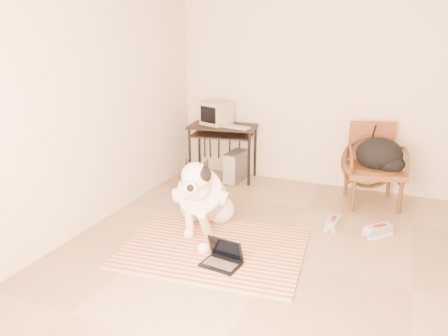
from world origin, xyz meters
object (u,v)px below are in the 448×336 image
Objects in this scene: computer_desk at (223,133)px; pc_tower at (235,166)px; laptop at (223,258)px; rattan_chair at (373,165)px; dog at (203,198)px; backpack at (381,156)px; crt_monitor at (216,113)px.

pc_tower is (0.21, -0.03, -0.45)m from computer_desk.
computer_desk is 0.49m from pc_tower.
rattan_chair is at bearing 62.50° from laptop.
dog reaches higher than backpack.
dog is 3.20× the size of laptop.
dog reaches higher than laptop.
crt_monitor is 0.78× the size of backpack.
backpack is at bearing -5.86° from computer_desk.
dog is 1.21× the size of computer_desk.
dog reaches higher than computer_desk.
pc_tower is at bearing 176.81° from rattan_chair.
crt_monitor reaches higher than rattan_chair.
crt_monitor reaches higher than dog.
crt_monitor is (-0.56, 1.61, 0.56)m from dog.
crt_monitor is 0.78m from pc_tower.
computer_desk reaches higher than laptop.
computer_desk is 0.28m from crt_monitor.
backpack reaches higher than laptop.
backpack is (1.15, 1.98, 0.54)m from laptop.
computer_desk is 1.74× the size of backpack.
dog is 2.60× the size of pc_tower.
dog is 1.67m from computer_desk.
dog is 2.12m from rattan_chair.
dog is 1.80m from crt_monitor.
crt_monitor is at bearing 167.52° from pc_tower.
computer_desk is at bearing 105.83° from dog.
laptop is at bearing -117.50° from rattan_chair.
dog is at bearing -71.01° from crt_monitor.
laptop is 2.59m from crt_monitor.
dog is at bearing -139.99° from backpack.
crt_monitor reaches higher than computer_desk.
rattan_chair reaches higher than pc_tower.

